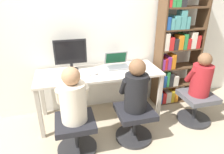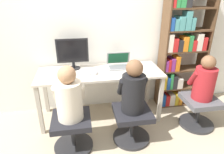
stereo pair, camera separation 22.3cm
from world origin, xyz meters
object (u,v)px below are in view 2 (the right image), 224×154
(office_chair_right, at_px, (132,122))
(person_at_monitor, at_px, (69,96))
(person_near_shelf, at_px, (205,80))
(person_at_laptop, at_px, (133,89))
(office_chair_left, at_px, (72,130))
(desktop_monitor, at_px, (73,53))
(bookshelf, at_px, (180,51))
(office_chair_side, at_px, (199,109))
(laptop, at_px, (119,64))
(keyboard, at_px, (74,74))

(office_chair_right, xyz_separation_m, person_at_monitor, (-0.75, -0.03, 0.46))
(office_chair_right, relative_size, person_near_shelf, 0.79)
(office_chair_right, bearing_deg, person_near_shelf, 7.56)
(person_at_laptop, bearing_deg, office_chair_right, -90.00)
(office_chair_left, distance_m, person_at_laptop, 0.88)
(person_at_laptop, bearing_deg, desktop_monitor, 132.96)
(person_at_laptop, height_order, bookshelf, bookshelf)
(bookshelf, bearing_deg, office_chair_right, -141.95)
(office_chair_right, relative_size, office_chair_side, 1.00)
(office_chair_right, height_order, person_at_laptop, person_at_laptop)
(laptop, height_order, bookshelf, bookshelf)
(person_at_laptop, bearing_deg, office_chair_side, 7.07)
(bookshelf, bearing_deg, office_chair_side, -82.58)
(keyboard, xyz_separation_m, person_at_laptop, (0.69, -0.52, -0.03))
(desktop_monitor, bearing_deg, person_at_monitor, -93.84)
(desktop_monitor, bearing_deg, office_chair_right, -47.21)
(laptop, relative_size, person_at_laptop, 0.53)
(laptop, height_order, office_chair_right, laptop)
(person_at_laptop, distance_m, office_chair_side, 1.12)
(laptop, relative_size, keyboard, 0.79)
(bookshelf, distance_m, office_chair_side, 0.90)
(office_chair_side, bearing_deg, office_chair_right, -172.68)
(laptop, distance_m, person_at_laptop, 0.70)
(office_chair_left, bearing_deg, person_at_laptop, 2.61)
(office_chair_left, xyz_separation_m, person_at_monitor, (0.00, 0.00, 0.46))
(office_chair_left, relative_size, person_at_monitor, 0.74)
(keyboard, relative_size, bookshelf, 0.23)
(keyboard, height_order, person_at_laptop, person_at_laptop)
(laptop, height_order, office_chair_left, laptop)
(office_chair_side, bearing_deg, desktop_monitor, 159.94)
(office_chair_right, height_order, person_near_shelf, person_near_shelf)
(person_at_laptop, bearing_deg, laptop, 92.37)
(office_chair_side, bearing_deg, person_near_shelf, 90.00)
(desktop_monitor, xyz_separation_m, bookshelf, (1.62, -0.02, -0.04))
(desktop_monitor, distance_m, office_chair_side, 1.95)
(bookshelf, bearing_deg, person_near_shelf, -82.52)
(keyboard, distance_m, person_at_laptop, 0.87)
(laptop, distance_m, bookshelf, 0.97)
(person_near_shelf, bearing_deg, office_chair_left, -174.68)
(office_chair_right, relative_size, bookshelf, 0.25)
(keyboard, xyz_separation_m, person_near_shelf, (1.70, -0.39, -0.05))
(office_chair_left, height_order, person_at_monitor, person_at_monitor)
(office_chair_right, distance_m, person_at_laptop, 0.47)
(desktop_monitor, bearing_deg, bookshelf, -0.84)
(person_at_monitor, distance_m, person_at_laptop, 0.75)
(office_chair_left, height_order, person_near_shelf, person_near_shelf)
(bookshelf, distance_m, person_near_shelf, 0.64)
(office_chair_right, bearing_deg, person_at_laptop, 90.00)
(person_at_laptop, xyz_separation_m, office_chair_side, (1.01, 0.12, -0.47))
(bookshelf, relative_size, person_near_shelf, 3.09)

